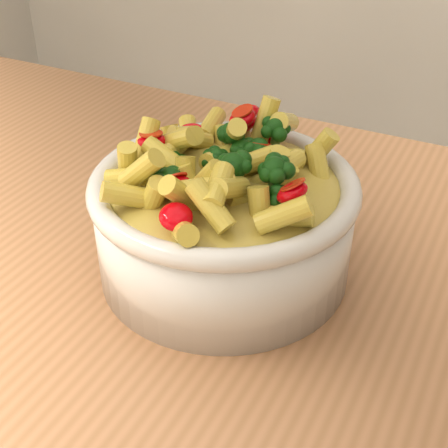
% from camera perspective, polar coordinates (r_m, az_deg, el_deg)
% --- Properties ---
extents(table, '(1.20, 0.80, 0.90)m').
position_cam_1_polar(table, '(0.64, -8.20, -12.11)').
color(table, '#A16B45').
rests_on(table, ground).
extents(serving_bowl, '(0.23, 0.23, 0.10)m').
position_cam_1_polar(serving_bowl, '(0.55, -0.00, 0.11)').
color(serving_bowl, silver).
rests_on(serving_bowl, table).
extents(pasta_salad, '(0.18, 0.18, 0.04)m').
position_cam_1_polar(pasta_salad, '(0.51, -0.00, 5.81)').
color(pasta_salad, '#DEC546').
rests_on(pasta_salad, serving_bowl).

